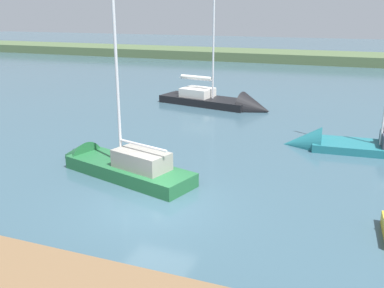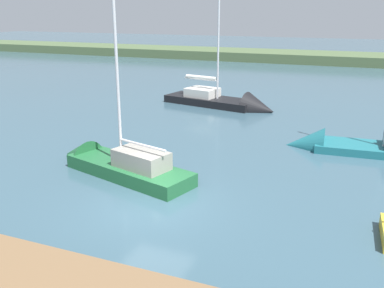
# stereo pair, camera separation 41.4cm
# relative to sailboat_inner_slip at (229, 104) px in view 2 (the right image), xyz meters

# --- Properties ---
(ground_plane) EXTENTS (200.00, 200.00, 0.00)m
(ground_plane) POSITION_rel_sailboat_inner_slip_xyz_m (-2.35, 16.49, -0.20)
(ground_plane) COLOR #385666
(far_shoreline) EXTENTS (180.00, 8.00, 2.40)m
(far_shoreline) POSITION_rel_sailboat_inner_slip_xyz_m (-2.35, -30.87, -0.20)
(far_shoreline) COLOR #4C603D
(far_shoreline) RESTS_ON ground_plane
(dock_pier) EXTENTS (27.20, 2.00, 0.78)m
(dock_pier) POSITION_rel_sailboat_inner_slip_xyz_m (-2.35, 22.06, 0.19)
(dock_pier) COLOR brown
(dock_pier) RESTS_ON ground_plane
(sailboat_inner_slip) EXTENTS (8.67, 3.94, 9.10)m
(sailboat_inner_slip) POSITION_rel_sailboat_inner_slip_xyz_m (0.00, 0.00, 0.00)
(sailboat_inner_slip) COLOR black
(sailboat_inner_slip) RESTS_ON ground_plane
(sailboat_mid_channel) EXTENTS (9.27, 2.69, 10.28)m
(sailboat_mid_channel) POSITION_rel_sailboat_inner_slip_xyz_m (-9.28, 7.19, -0.08)
(sailboat_mid_channel) COLOR #1E6B75
(sailboat_mid_channel) RESTS_ON ground_plane
(sailboat_behind_pier) EXTENTS (7.38, 3.73, 9.20)m
(sailboat_behind_pier) POSITION_rel_sailboat_inner_slip_xyz_m (0.79, 14.04, 0.04)
(sailboat_behind_pier) COLOR #236638
(sailboat_behind_pier) RESTS_ON ground_plane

